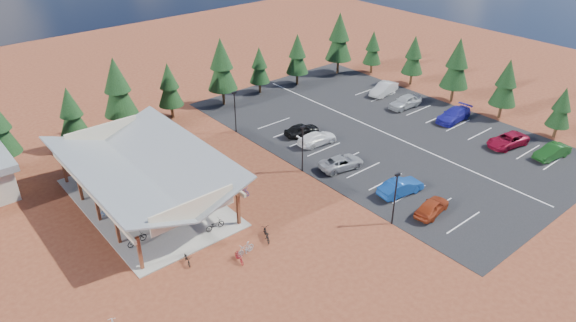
{
  "coord_description": "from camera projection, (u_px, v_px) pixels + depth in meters",
  "views": [
    {
      "loc": [
        -25.64,
        -32.39,
        27.0
      ],
      "look_at": [
        2.46,
        1.27,
        2.42
      ],
      "focal_mm": 32.0,
      "sensor_mm": 36.0,
      "label": 1
    }
  ],
  "objects": [
    {
      "name": "ground",
      "position": [
        277.0,
        196.0,
        49.22
      ],
      "size": [
        140.0,
        140.0,
        0.0
      ],
      "primitive_type": "plane",
      "color": "maroon",
      "rests_on": "ground"
    },
    {
      "name": "asphalt_lot",
      "position": [
        381.0,
        131.0,
        61.57
      ],
      "size": [
        27.0,
        44.0,
        0.04
      ],
      "primitive_type": "cube",
      "color": "black",
      "rests_on": "ground"
    },
    {
      "name": "concrete_pad",
      "position": [
        148.0,
        202.0,
        48.3
      ],
      "size": [
        10.6,
        18.6,
        0.1
      ],
      "primitive_type": "cube",
      "color": "gray",
      "rests_on": "ground"
    },
    {
      "name": "bike_pavilion",
      "position": [
        142.0,
        167.0,
        46.45
      ],
      "size": [
        11.65,
        19.4,
        4.97
      ],
      "color": "#5A2819",
      "rests_on": "concrete_pad"
    },
    {
      "name": "lamp_post_0",
      "position": [
        395.0,
        195.0,
        43.87
      ],
      "size": [
        0.5,
        0.25,
        5.14
      ],
      "color": "black",
      "rests_on": "ground"
    },
    {
      "name": "lamp_post_1",
      "position": [
        303.0,
        146.0,
        51.9
      ],
      "size": [
        0.5,
        0.25,
        5.14
      ],
      "color": "black",
      "rests_on": "ground"
    },
    {
      "name": "lamp_post_2",
      "position": [
        235.0,
        109.0,
        59.94
      ],
      "size": [
        0.5,
        0.25,
        5.14
      ],
      "color": "black",
      "rests_on": "ground"
    },
    {
      "name": "trash_bin_0",
      "position": [
        223.0,
        182.0,
        50.66
      ],
      "size": [
        0.6,
        0.6,
        0.9
      ],
      "primitive_type": "cylinder",
      "color": "#442C18",
      "rests_on": "ground"
    },
    {
      "name": "trash_bin_1",
      "position": [
        224.0,
        174.0,
        51.88
      ],
      "size": [
        0.6,
        0.6,
        0.9
      ],
      "primitive_type": "cylinder",
      "color": "#442C18",
      "rests_on": "ground"
    },
    {
      "name": "pine_2",
      "position": [
        71.0,
        112.0,
        55.37
      ],
      "size": [
        3.18,
        3.18,
        7.42
      ],
      "color": "#382314",
      "rests_on": "ground"
    },
    {
      "name": "pine_3",
      "position": [
        117.0,
        87.0,
        58.98
      ],
      "size": [
        3.92,
        3.92,
        9.14
      ],
      "color": "#382314",
      "rests_on": "ground"
    },
    {
      "name": "pine_4",
      "position": [
        169.0,
        85.0,
        62.93
      ],
      "size": [
        3.08,
        3.08,
        7.18
      ],
      "color": "#382314",
      "rests_on": "ground"
    },
    {
      "name": "pine_5",
      "position": [
        221.0,
        65.0,
        66.14
      ],
      "size": [
        3.89,
        3.89,
        9.06
      ],
      "color": "#382314",
      "rests_on": "ground"
    },
    {
      "name": "pine_6",
      "position": [
        259.0,
        65.0,
        70.55
      ],
      "size": [
        2.83,
        2.83,
        6.6
      ],
      "color": "#382314",
      "rests_on": "ground"
    },
    {
      "name": "pine_7",
      "position": [
        297.0,
        54.0,
        73.11
      ],
      "size": [
        3.22,
        3.22,
        7.49
      ],
      "color": "#382314",
      "rests_on": "ground"
    },
    {
      "name": "pine_8",
      "position": [
        339.0,
        37.0,
        76.75
      ],
      "size": [
        4.02,
        4.02,
        9.36
      ],
      "color": "#382314",
      "rests_on": "ground"
    },
    {
      "name": "pine_9",
      "position": [
        562.0,
        107.0,
        58.38
      ],
      "size": [
        2.67,
        2.67,
        6.22
      ],
      "color": "#382314",
      "rests_on": "ground"
    },
    {
      "name": "pine_10",
      "position": [
        506.0,
        83.0,
        62.78
      ],
      "size": [
        3.29,
        3.29,
        7.67
      ],
      "color": "#382314",
      "rests_on": "ground"
    },
    {
      "name": "pine_11",
      "position": [
        457.0,
        63.0,
        67.16
      ],
      "size": [
        3.75,
        3.75,
        8.73
      ],
      "color": "#382314",
      "rests_on": "ground"
    },
    {
      "name": "pine_12",
      "position": [
        414.0,
        55.0,
        73.29
      ],
      "size": [
        3.1,
        3.1,
        7.21
      ],
      "color": "#382314",
      "rests_on": "ground"
    },
    {
      "name": "pine_13",
      "position": [
        373.0,
        48.0,
        77.74
      ],
      "size": [
        2.81,
        2.81,
        6.55
      ],
      "color": "#382314",
      "rests_on": "ground"
    },
    {
      "name": "bike_0",
      "position": [
        137.0,
        239.0,
        42.46
      ],
      "size": [
        1.93,
        0.96,
        0.97
      ],
      "primitive_type": "imported",
      "rotation": [
        0.0,
        0.0,
        1.75
      ],
      "color": "black",
      "rests_on": "concrete_pad"
    },
    {
      "name": "bike_1",
      "position": [
        126.0,
        209.0,
        46.38
      ],
      "size": [
        1.54,
        0.85,
        0.89
      ],
      "primitive_type": "imported",
      "rotation": [
        0.0,
        0.0,
        1.89
      ],
      "color": "gray",
      "rests_on": "concrete_pad"
    },
    {
      "name": "bike_2",
      "position": [
        107.0,
        209.0,
        46.35
      ],
      "size": [
        1.69,
        1.07,
        0.84
      ],
      "primitive_type": "imported",
      "rotation": [
        0.0,
        0.0,
        1.92
      ],
      "color": "#244B9C",
      "rests_on": "concrete_pad"
    },
    {
      "name": "bike_3",
      "position": [
        114.0,
        175.0,
        51.5
      ],
      "size": [
        1.58,
        0.68,
        0.92
      ],
      "primitive_type": "imported",
      "rotation": [
        0.0,
        0.0,
        1.41
      ],
      "color": "maroon",
      "rests_on": "concrete_pad"
    },
    {
      "name": "bike_4",
      "position": [
        215.0,
        225.0,
        44.22
      ],
      "size": [
        1.81,
        0.66,
        0.94
      ],
      "primitive_type": "imported",
      "rotation": [
        0.0,
        0.0,
        1.55
      ],
      "color": "black",
      "rests_on": "concrete_pad"
    },
    {
      "name": "bike_5",
      "position": [
        180.0,
        203.0,
        47.07
      ],
      "size": [
        1.74,
        0.49,
        1.04
      ],
      "primitive_type": "imported",
      "rotation": [
        0.0,
        0.0,
        1.57
      ],
      "color": "gray",
      "rests_on": "concrete_pad"
    },
    {
      "name": "bike_6",
      "position": [
        158.0,
        182.0,
        50.27
      ],
      "size": [
        1.98,
        1.09,
        0.98
      ],
      "primitive_type": "imported",
      "rotation": [
        0.0,
        0.0,
        1.82
      ],
      "color": "#1B499B",
      "rests_on": "concrete_pad"
    },
    {
      "name": "bike_7",
      "position": [
        142.0,
        172.0,
        51.97
      ],
      "size": [
        1.78,
        0.78,
        1.04
      ],
      "primitive_type": "imported",
      "rotation": [
        0.0,
        0.0,
        1.39
      ],
      "color": "maroon",
      "rests_on": "concrete_pad"
    },
    {
      "name": "bike_8",
      "position": [
        187.0,
        259.0,
        40.54
      ],
      "size": [
        0.89,
        1.65,
        0.83
      ],
      "primitive_type": "imported",
      "rotation": [
        0.0,
        0.0,
        -0.23
      ],
      "color": "black",
      "rests_on": "ground"
    },
    {
      "name": "bike_11",
      "position": [
        239.0,
        257.0,
        40.66
      ],
      "size": [
        0.63,
        1.54,
        0.9
      ],
      "primitive_type": "imported",
      "rotation": [
        0.0,
        0.0,
        -0.14
      ],
      "color": "maroon",
      "rests_on": "ground"
    },
    {
      "name": "bike_12",
      "position": [
        266.0,
        234.0,
        43.2
      ],
      "size": [
        1.4,
        2.0,
        1.0
      ],
      "primitive_type": "imported",
      "rotation": [
        0.0,
        0.0,
        2.71
      ],
      "color": "black",
      "rests_on": "ground"
    },
    {
      "name": "bike_13",
      "position": [
        245.0,
        249.0,
        41.42
      ],
      "size": [
        1.84,
        0.71,
        1.08
      ],
      "primitive_type": "imported",
      "rotation": [
        0.0,
        0.0,
        4.83
      ],
      "color": "#989CA0",
      "rests_on": "ground"
    },
    {
      "name": "bike_14",
      "position": [
        242.0,
        190.0,
        49.28
      ],
      "size": [
        0.99,
        1.8,
        0.9
      ],
      "primitive_type": "imported",
      "rotation": [
        0.0,
        0.0,
        0.24
      ],
      "color": "#202194",
      "rests_on": "ground"
    },
    {
      "name": "car_0",
      "position": [
        432.0,
        207.0,
        46.27
      ],
      "size": [
        4.46,
        2.36,
        1.45
      ],
      "primitive_type": "imported",
      "rotation": [
        0.0,
        0.0,
        1.73
      ],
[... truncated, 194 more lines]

